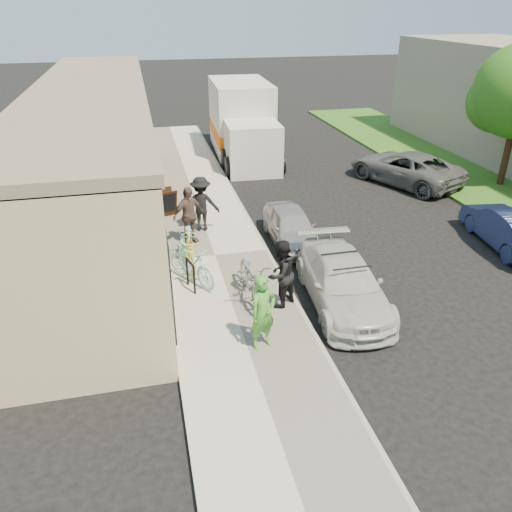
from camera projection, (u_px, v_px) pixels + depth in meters
ground at (314, 306)px, 12.26m from camera, size 120.00×120.00×0.00m
sidewalk at (215, 257)px, 14.42m from camera, size 3.00×34.00×0.15m
curb at (267, 252)px, 14.74m from camera, size 0.12×34.00×0.13m
storefront at (97, 150)px, 17.16m from camera, size 3.60×20.00×4.22m
bike_rack at (190, 272)px, 12.47m from camera, size 0.18×0.55×0.79m
sandwich_board at (167, 202)px, 16.87m from camera, size 0.70×0.70×0.91m
sedan_white at (343, 282)px, 12.11m from camera, size 2.03×4.24×1.23m
sedan_silver at (291, 226)px, 15.21m from camera, size 1.40×3.28×1.11m
moving_truck at (243, 124)px, 23.58m from camera, size 2.89×6.95×3.36m
far_car_blue at (508, 227)px, 14.99m from camera, size 1.79×3.87×1.23m
far_car_gray at (405, 168)px, 20.25m from camera, size 3.92×5.21×1.31m
tandem_bike at (251, 278)px, 12.07m from camera, size 0.76×2.12×1.11m
woman_rider at (263, 313)px, 10.21m from camera, size 0.72×0.62×1.68m
man_standing at (280, 274)px, 11.66m from camera, size 1.04×0.99×1.68m
cruiser_bike_a at (191, 265)px, 12.71m from camera, size 1.39×1.78×1.07m
cruiser_bike_b at (187, 236)px, 14.59m from camera, size 1.04×1.64×0.81m
cruiser_bike_c at (190, 253)px, 13.42m from camera, size 0.51×1.65×0.99m
bystander_a at (201, 204)px, 15.61m from camera, size 1.23×0.84×1.75m
bystander_b at (189, 215)px, 14.74m from camera, size 1.12×0.86×1.76m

